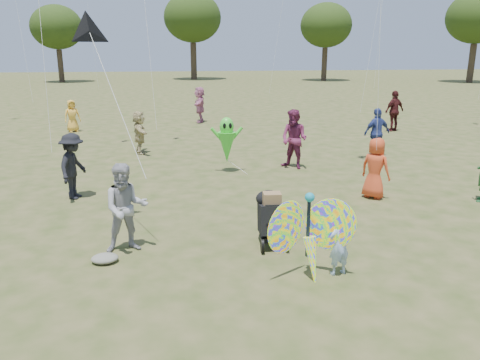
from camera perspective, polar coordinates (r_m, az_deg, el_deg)
The scene contains 17 objects.
ground at distance 8.82m, azimuth 2.82°, elevation -9.46°, with size 160.00×160.00×0.00m, color #51592B.
child_girl at distance 8.18m, azimuth 11.99°, elevation -7.77°, with size 0.39×0.26×1.07m, color #9EB9DF.
adult_man at distance 9.06m, azimuth -13.73°, elevation -3.35°, with size 0.84×0.65×1.72m, color #9B9AA0.
grey_bag at distance 8.95m, azimuth -16.16°, elevation -9.16°, with size 0.49×0.40×0.15m, color slate.
crowd_a at distance 12.54m, azimuth 16.16°, elevation 1.40°, with size 0.77×0.50×1.58m, color #D14521.
crowd_b at distance 12.72m, azimuth -19.67°, elevation 1.59°, with size 1.10×0.63×1.71m, color black.
crowd_c at distance 17.44m, azimuth 16.34°, elevation 5.54°, with size 1.03×0.43×1.76m, color navy.
crowd_d at distance 17.74m, azimuth -12.15°, elevation 5.69°, with size 1.47×0.47×1.58m, color tan.
crowd_e at distance 15.21m, azimuth 6.61°, elevation 4.96°, with size 0.93×0.72×1.91m, color #6E2448.
crowd_g at distance 23.47m, azimuth -19.78°, elevation 7.37°, with size 0.73×0.48×1.50m, color gold.
crowd_h at distance 23.43m, azimuth 18.30°, elevation 7.99°, with size 1.12×0.47×1.91m, color #431618.
crowd_j at distance 25.23m, azimuth -4.94°, elevation 9.15°, with size 1.73×0.55×1.87m, color #BF6D91.
jogging_stroller at distance 9.21m, azimuth 3.74°, elevation -4.23°, with size 0.56×1.08×1.09m.
butterfly_kite at distance 7.90m, azimuth 8.51°, elevation -6.83°, with size 1.74×0.75×1.69m.
delta_kite_rig at distance 9.99m, azimuth -17.86°, elevation 16.74°, with size 1.45×1.57×3.11m.
alien_kite at distance 14.60m, azimuth -1.62°, elevation 4.68°, with size 1.12×0.69×1.74m.
tree_line at distance 53.17m, azimuth -3.24°, elevation 18.93°, with size 91.78×33.60×10.79m.
Camera 1 is at (-1.65, -7.82, 3.73)m, focal length 35.00 mm.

